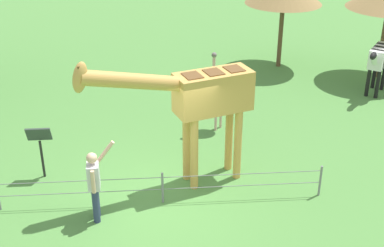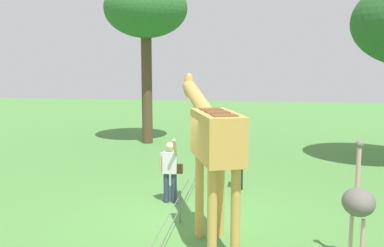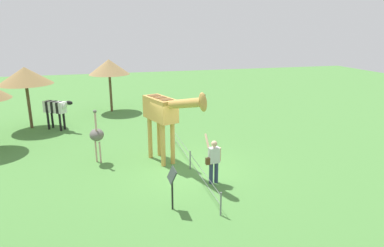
{
  "view_description": "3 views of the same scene",
  "coord_description": "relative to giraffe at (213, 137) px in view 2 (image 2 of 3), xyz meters",
  "views": [
    {
      "loc": [
        0.13,
        9.73,
        6.69
      ],
      "look_at": [
        -0.68,
        -0.31,
        1.69
      ],
      "focal_mm": 49.09,
      "sensor_mm": 36.0,
      "label": 1
    },
    {
      "loc": [
        -9.49,
        -1.5,
        3.65
      ],
      "look_at": [
        0.78,
        -0.03,
        2.15
      ],
      "focal_mm": 41.77,
      "sensor_mm": 36.0,
      "label": 2
    },
    {
      "loc": [
        11.8,
        -2.98,
        5.35
      ],
      "look_at": [
        0.02,
        0.2,
        1.85
      ],
      "focal_mm": 31.6,
      "sensor_mm": 36.0,
      "label": 3
    }
  ],
  "objects": [
    {
      "name": "tree_northeast",
      "position": [
        10.24,
        3.86,
        3.55
      ],
      "size": [
        3.54,
        3.54,
        7.02
      ],
      "color": "brown",
      "rests_on": "ground_plane"
    },
    {
      "name": "ground_plane",
      "position": [
        0.86,
        0.67,
        -2.12
      ],
      "size": [
        60.0,
        60.0,
        0.0
      ],
      "primitive_type": "plane",
      "color": "#4C843D"
    },
    {
      "name": "wire_fence",
      "position": [
        0.86,
        0.81,
        -1.72
      ],
      "size": [
        7.05,
        0.05,
        0.75
      ],
      "color": "slate",
      "rests_on": "ground_plane"
    },
    {
      "name": "ostrich",
      "position": [
        -0.79,
        -2.64,
        -0.95
      ],
      "size": [
        0.7,
        0.56,
        2.25
      ],
      "color": "#CC9E93",
      "rests_on": "ground_plane"
    },
    {
      "name": "info_sign",
      "position": [
        3.64,
        -0.48,
        -1.17
      ],
      "size": [
        0.56,
        0.21,
        1.32
      ],
      "color": "black",
      "rests_on": "ground_plane"
    },
    {
      "name": "visitor",
      "position": [
        2.24,
        1.29,
        -1.22
      ],
      "size": [
        0.59,
        0.58,
        1.74
      ],
      "color": "navy",
      "rests_on": "ground_plane"
    },
    {
      "name": "giraffe",
      "position": [
        0.0,
        0.0,
        0.0
      ],
      "size": [
        3.86,
        1.75,
        3.34
      ],
      "color": "gold",
      "rests_on": "ground_plane"
    }
  ]
}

